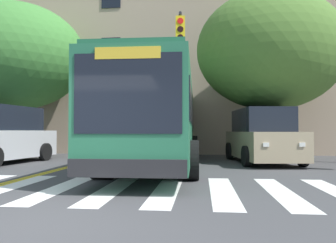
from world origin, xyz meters
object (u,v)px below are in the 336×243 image
at_px(city_bus, 160,119).
at_px(car_tan_far_lane, 262,137).
at_px(car_silver_near_lane, 2,136).
at_px(car_red_behind_bus, 176,138).
at_px(street_tree_curbside_large, 271,52).
at_px(traffic_light_overhead, 179,67).
at_px(street_tree_curbside_small, 15,57).

distance_m(city_bus, car_tan_far_lane, 4.29).
bearing_deg(car_silver_near_lane, car_red_behind_bus, 55.73).
bearing_deg(street_tree_curbside_large, traffic_light_overhead, -168.09).
bearing_deg(street_tree_curbside_small, city_bus, -19.70).
bearing_deg(city_bus, car_tan_far_lane, 18.91).
bearing_deg(street_tree_curbside_small, car_tan_far_lane, -6.84).
xyz_separation_m(city_bus, car_tan_far_lane, (4.00, 1.37, -0.70)).
distance_m(car_silver_near_lane, traffic_light_overhead, 7.76).
distance_m(street_tree_curbside_large, street_tree_curbside_small, 12.37).
height_order(city_bus, car_silver_near_lane, city_bus).
xyz_separation_m(car_silver_near_lane, car_tan_far_lane, (10.35, 1.65, -0.04)).
relative_size(car_red_behind_bus, street_tree_curbside_small, 0.63).
height_order(city_bus, street_tree_curbside_small, street_tree_curbside_small).
height_order(city_bus, street_tree_curbside_large, street_tree_curbside_large).
bearing_deg(city_bus, street_tree_curbside_large, 27.70).
bearing_deg(car_tan_far_lane, city_bus, -161.09).
xyz_separation_m(city_bus, car_red_behind_bus, (-0.21, 8.74, -0.88)).
height_order(street_tree_curbside_large, street_tree_curbside_small, street_tree_curbside_small).
bearing_deg(street_tree_curbside_large, car_tan_far_lane, -119.60).
distance_m(car_tan_far_lane, street_tree_curbside_small, 12.49).
xyz_separation_m(traffic_light_overhead, street_tree_curbside_large, (4.02, 0.85, 0.75)).
bearing_deg(car_red_behind_bus, traffic_light_overhead, -83.76).
xyz_separation_m(car_red_behind_bus, street_tree_curbside_small, (-7.56, -5.95, 4.12)).
distance_m(traffic_light_overhead, street_tree_curbside_small, 8.48).
bearing_deg(car_tan_far_lane, car_red_behind_bus, 119.76).
height_order(traffic_light_overhead, street_tree_curbside_small, street_tree_curbside_small).
xyz_separation_m(traffic_light_overhead, street_tree_curbside_small, (-8.35, 1.22, 0.92)).
xyz_separation_m(car_red_behind_bus, traffic_light_overhead, (0.78, -7.17, 3.20)).
bearing_deg(traffic_light_overhead, city_bus, -110.15).
relative_size(city_bus, car_tan_far_lane, 2.34).
distance_m(car_silver_near_lane, street_tree_curbside_large, 11.87).
relative_size(car_tan_far_lane, street_tree_curbside_small, 0.69).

